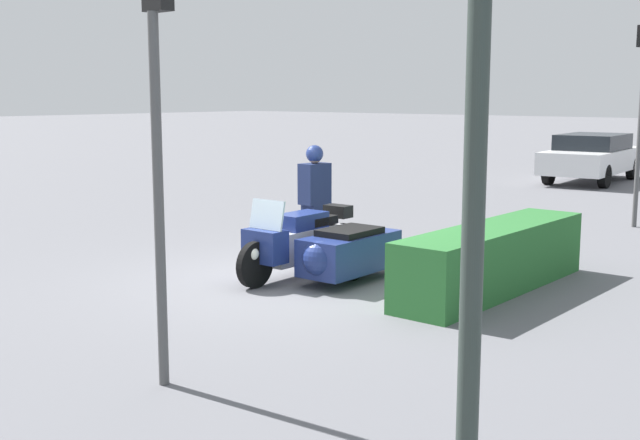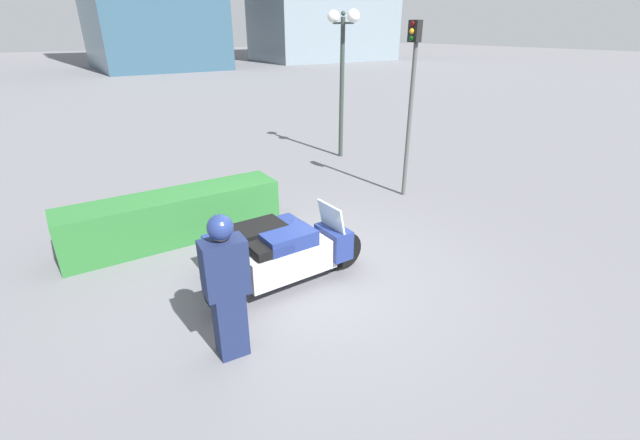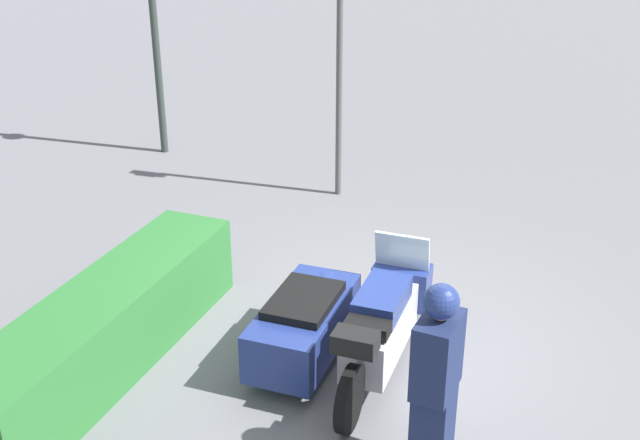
% 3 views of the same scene
% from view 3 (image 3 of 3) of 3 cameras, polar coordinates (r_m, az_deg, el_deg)
% --- Properties ---
extents(ground_plane, '(160.00, 160.00, 0.00)m').
position_cam_3_polar(ground_plane, '(8.41, 4.14, -8.67)').
color(ground_plane, slate).
extents(police_motorcycle, '(2.54, 1.38, 1.14)m').
position_cam_3_polar(police_motorcycle, '(7.91, 1.48, -7.05)').
color(police_motorcycle, black).
rests_on(police_motorcycle, ground).
extents(officer_rider, '(0.49, 0.32, 1.74)m').
position_cam_3_polar(officer_rider, '(6.36, 8.24, -11.08)').
color(officer_rider, '#192347').
rests_on(officer_rider, ground).
extents(hedge_bush_curbside, '(3.72, 0.81, 0.85)m').
position_cam_3_polar(hedge_bush_curbside, '(8.10, -14.95, -7.44)').
color(hedge_bush_curbside, '#28662D').
rests_on(hedge_bush_curbside, ground).
extents(traffic_light_near, '(0.23, 0.27, 3.60)m').
position_cam_3_polar(traffic_light_near, '(11.21, 1.35, 13.00)').
color(traffic_light_near, '#4C4C4C').
rests_on(traffic_light_near, ground).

